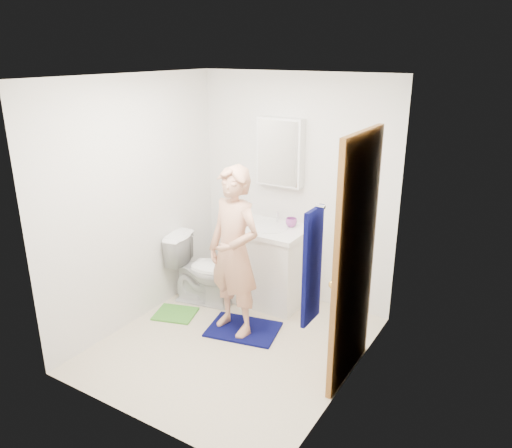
{
  "coord_description": "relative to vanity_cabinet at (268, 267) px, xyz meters",
  "views": [
    {
      "loc": [
        2.27,
        -3.32,
        2.6
      ],
      "look_at": [
        0.1,
        0.25,
        1.13
      ],
      "focal_mm": 35.0,
      "sensor_mm": 36.0,
      "label": 1
    }
  ],
  "objects": [
    {
      "name": "floor",
      "position": [
        0.15,
        -0.91,
        -0.41
      ],
      "size": [
        2.2,
        2.4,
        0.02
      ],
      "primitive_type": "cube",
      "color": "beige",
      "rests_on": "ground"
    },
    {
      "name": "ceiling",
      "position": [
        0.15,
        -0.91,
        2.01
      ],
      "size": [
        2.2,
        2.4,
        0.02
      ],
      "primitive_type": "cube",
      "color": "white",
      "rests_on": "ground"
    },
    {
      "name": "wall_back",
      "position": [
        0.15,
        0.3,
        0.8
      ],
      "size": [
        2.2,
        0.02,
        2.4
      ],
      "primitive_type": "cube",
      "color": "silver",
      "rests_on": "ground"
    },
    {
      "name": "wall_front",
      "position": [
        0.15,
        -2.12,
        0.8
      ],
      "size": [
        2.2,
        0.02,
        2.4
      ],
      "primitive_type": "cube",
      "color": "silver",
      "rests_on": "ground"
    },
    {
      "name": "wall_left",
      "position": [
        -0.96,
        -0.91,
        0.8
      ],
      "size": [
        0.02,
        2.4,
        2.4
      ],
      "primitive_type": "cube",
      "color": "silver",
      "rests_on": "ground"
    },
    {
      "name": "wall_right",
      "position": [
        1.26,
        -0.91,
        0.8
      ],
      "size": [
        0.02,
        2.4,
        2.4
      ],
      "primitive_type": "cube",
      "color": "silver",
      "rests_on": "ground"
    },
    {
      "name": "vanity_cabinet",
      "position": [
        0.0,
        0.0,
        0.0
      ],
      "size": [
        0.75,
        0.55,
        0.8
      ],
      "primitive_type": "cube",
      "color": "white",
      "rests_on": "floor"
    },
    {
      "name": "countertop",
      "position": [
        0.0,
        0.0,
        0.43
      ],
      "size": [
        0.79,
        0.59,
        0.05
      ],
      "primitive_type": "cube",
      "color": "white",
      "rests_on": "vanity_cabinet"
    },
    {
      "name": "sink_basin",
      "position": [
        0.0,
        0.0,
        0.44
      ],
      "size": [
        0.4,
        0.4,
        0.03
      ],
      "primitive_type": "cylinder",
      "color": "white",
      "rests_on": "countertop"
    },
    {
      "name": "faucet",
      "position": [
        0.0,
        0.18,
        0.51
      ],
      "size": [
        0.03,
        0.03,
        0.12
      ],
      "primitive_type": "cylinder",
      "color": "silver",
      "rests_on": "countertop"
    },
    {
      "name": "medicine_cabinet",
      "position": [
        0.0,
        0.22,
        1.2
      ],
      "size": [
        0.5,
        0.12,
        0.7
      ],
      "primitive_type": "cube",
      "color": "white",
      "rests_on": "wall_back"
    },
    {
      "name": "mirror_panel",
      "position": [
        0.0,
        0.16,
        1.2
      ],
      "size": [
        0.46,
        0.01,
        0.66
      ],
      "primitive_type": "cube",
      "color": "white",
      "rests_on": "wall_back"
    },
    {
      "name": "door",
      "position": [
        1.22,
        -0.76,
        0.62
      ],
      "size": [
        0.05,
        0.8,
        2.05
      ],
      "primitive_type": "cube",
      "color": "#A36A2D",
      "rests_on": "ground"
    },
    {
      "name": "door_knob",
      "position": [
        1.18,
        -1.08,
        0.55
      ],
      "size": [
        0.07,
        0.07,
        0.07
      ],
      "primitive_type": "sphere",
      "color": "gold",
      "rests_on": "door"
    },
    {
      "name": "towel",
      "position": [
        1.18,
        -1.48,
        0.85
      ],
      "size": [
        0.03,
        0.24,
        0.8
      ],
      "primitive_type": "cube",
      "color": "#070944",
      "rests_on": "wall_right"
    },
    {
      "name": "towel_hook",
      "position": [
        1.22,
        -1.48,
        1.27
      ],
      "size": [
        0.06,
        0.02,
        0.02
      ],
      "primitive_type": "cylinder",
      "rotation": [
        0.0,
        1.57,
        0.0
      ],
      "color": "silver",
      "rests_on": "wall_right"
    },
    {
      "name": "toilet",
      "position": [
        -0.58,
        -0.37,
        -0.02
      ],
      "size": [
        0.81,
        0.56,
        0.75
      ],
      "primitive_type": "imported",
      "rotation": [
        0.0,
        0.0,
        1.77
      ],
      "color": "white",
      "rests_on": "floor"
    },
    {
      "name": "bath_mat",
      "position": [
        0.1,
        -0.66,
        -0.39
      ],
      "size": [
        0.76,
        0.61,
        0.02
      ],
      "primitive_type": "cube",
      "rotation": [
        0.0,
        0.0,
        0.22
      ],
      "color": "#070944",
      "rests_on": "floor"
    },
    {
      "name": "green_rug",
      "position": [
        -0.66,
        -0.77,
        -0.39
      ],
      "size": [
        0.49,
        0.45,
        0.02
      ],
      "primitive_type": "cube",
      "rotation": [
        0.0,
        0.0,
        0.31
      ],
      "color": "#4A9832",
      "rests_on": "floor"
    },
    {
      "name": "soap_dispenser",
      "position": [
        -0.26,
        -0.09,
        0.55
      ],
      "size": [
        0.11,
        0.11,
        0.21
      ],
      "primitive_type": "imported",
      "rotation": [
        0.0,
        0.0,
        0.14
      ],
      "color": "#D57863",
      "rests_on": "countertop"
    },
    {
      "name": "toothbrush_cup",
      "position": [
        0.19,
        0.14,
        0.5
      ],
      "size": [
        0.12,
        0.12,
        0.09
      ],
      "primitive_type": "imported",
      "rotation": [
        0.0,
        0.0,
        0.06
      ],
      "color": "#9B4699",
      "rests_on": "countertop"
    },
    {
      "name": "man",
      "position": [
        0.04,
        -0.71,
        0.43
      ],
      "size": [
        0.66,
        0.5,
        1.62
      ],
      "primitive_type": "imported",
      "rotation": [
        0.0,
        0.0,
        -0.21
      ],
      "color": "tan",
      "rests_on": "bath_mat"
    }
  ]
}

